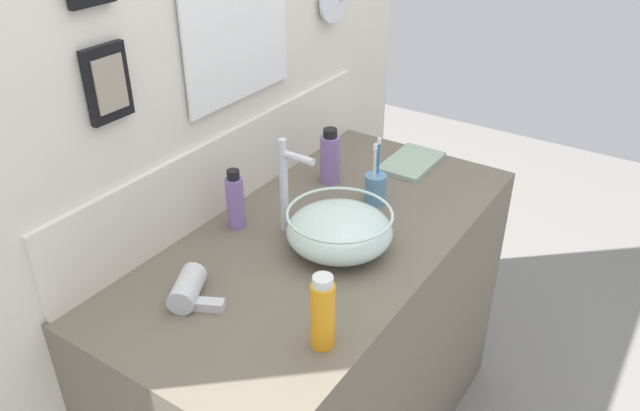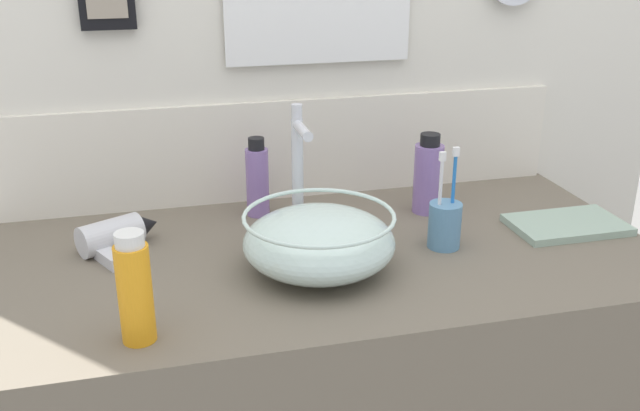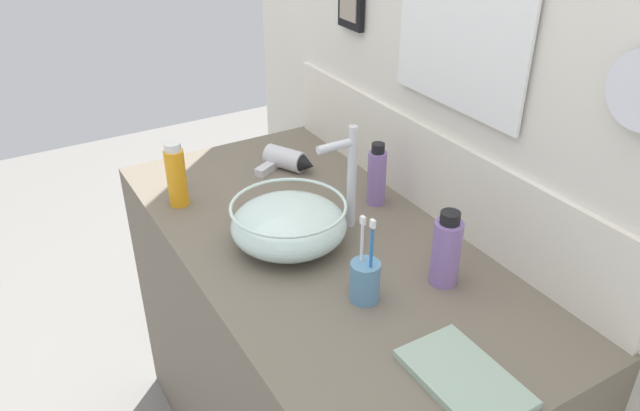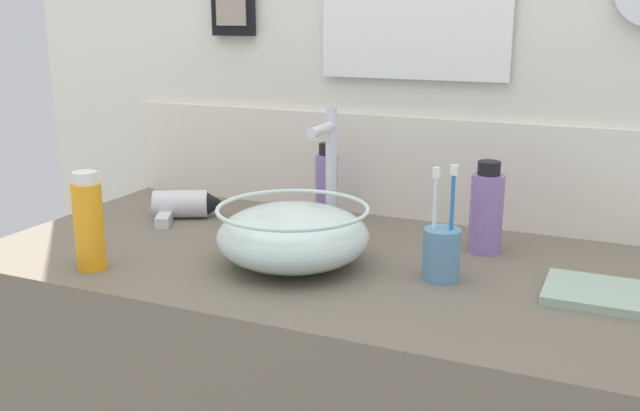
{
  "view_description": "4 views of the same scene",
  "coord_description": "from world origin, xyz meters",
  "views": [
    {
      "loc": [
        -1.21,
        -0.8,
        1.84
      ],
      "look_at": [
        -0.01,
        0.0,
        0.99
      ],
      "focal_mm": 35.0,
      "sensor_mm": 36.0,
      "label": 1
    },
    {
      "loc": [
        -0.32,
        -1.24,
        1.49
      ],
      "look_at": [
        -0.01,
        0.0,
        0.99
      ],
      "focal_mm": 40.0,
      "sensor_mm": 36.0,
      "label": 2
    },
    {
      "loc": [
        1.12,
        -0.66,
        1.74
      ],
      "look_at": [
        -0.01,
        0.0,
        0.99
      ],
      "focal_mm": 35.0,
      "sensor_mm": 36.0,
      "label": 3
    },
    {
      "loc": [
        0.53,
        -1.2,
        1.34
      ],
      "look_at": [
        -0.01,
        0.0,
        0.99
      ],
      "focal_mm": 40.0,
      "sensor_mm": 36.0,
      "label": 4
    }
  ],
  "objects": [
    {
      "name": "glass_bowl_sink",
      "position": [
        -0.03,
        -0.08,
        0.95
      ],
      "size": [
        0.28,
        0.28,
        0.11
      ],
      "color": "silver",
      "rests_on": "vanity_counter"
    },
    {
      "name": "spray_bottle",
      "position": [
        0.28,
        0.15,
        0.97
      ],
      "size": [
        0.06,
        0.06,
        0.18
      ],
      "color": "#8C6BB2",
      "rests_on": "vanity_counter"
    },
    {
      "name": "lotion_bottle",
      "position": [
        -0.09,
        0.23,
        0.97
      ],
      "size": [
        0.05,
        0.05,
        0.18
      ],
      "color": "#8C6BB2",
      "rests_on": "vanity_counter"
    },
    {
      "name": "soap_dispenser",
      "position": [
        -0.36,
        -0.24,
        0.97
      ],
      "size": [
        0.05,
        0.05,
        0.18
      ],
      "color": "orange",
      "rests_on": "vanity_counter"
    },
    {
      "name": "faucet",
      "position": [
        -0.03,
        0.09,
        1.04
      ],
      "size": [
        0.02,
        0.11,
        0.28
      ],
      "color": "silver",
      "rests_on": "vanity_counter"
    },
    {
      "name": "hair_drier",
      "position": [
        -0.4,
        0.11,
        0.92
      ],
      "size": [
        0.17,
        0.18,
        0.06
      ],
      "color": "silver",
      "rests_on": "vanity_counter"
    },
    {
      "name": "hand_towel",
      "position": [
        0.53,
        -0.01,
        0.89
      ],
      "size": [
        0.24,
        0.15,
        0.02
      ],
      "primitive_type": "cube",
      "color": "#99B29E",
      "rests_on": "vanity_counter"
    },
    {
      "name": "toothbrush_cup",
      "position": [
        0.24,
        -0.03,
        0.94
      ],
      "size": [
        0.07,
        0.07,
        0.21
      ],
      "color": "#598CB2",
      "rests_on": "vanity_counter"
    },
    {
      "name": "back_panel",
      "position": [
        0.0,
        0.36,
        1.22
      ],
      "size": [
        1.96,
        0.1,
        2.45
      ],
      "color": "silver",
      "rests_on": "ground"
    },
    {
      "name": "vanity_counter",
      "position": [
        0.0,
        0.0,
        0.44
      ],
      "size": [
        1.33,
        0.66,
        0.89
      ],
      "primitive_type": "cube",
      "color": "#6B6051",
      "rests_on": "ground"
    }
  ]
}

